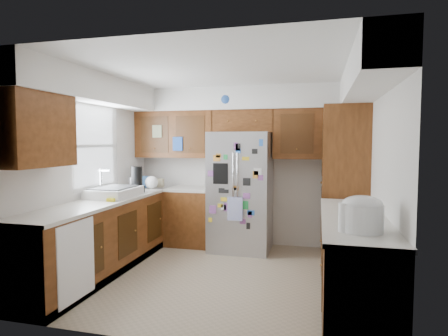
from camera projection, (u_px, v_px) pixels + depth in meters
The scene contains 12 objects.
floor at pixel (221, 276), 4.61m from camera, with size 3.60×3.60×0.00m, color tan.
room_shell at pixel (220, 129), 4.86m from camera, with size 3.64×3.24×2.52m.
left_counter_run at pixel (122, 235), 4.94m from camera, with size 1.36×3.20×0.92m.
right_counter_run at pixel (353, 265), 3.75m from camera, with size 0.63×2.25×0.92m.
pantry at pixel (344, 183), 5.27m from camera, with size 0.60×0.90×2.15m, color #49260E.
fridge at pixel (241, 191), 5.71m from camera, with size 0.90×0.79×1.80m.
bridge_cabinet at pixel (244, 121), 5.85m from camera, with size 0.96×0.34×0.35m, color #49260E.
fridge_top_items at pixel (236, 101), 5.80m from camera, with size 0.60×0.34×0.30m.
sink_assembly at pixel (114, 192), 5.00m from camera, with size 0.52×0.74×0.37m.
left_counter_clutter at pixel (143, 182), 5.68m from camera, with size 0.36×0.83×0.38m.
rice_cooker at pixel (362, 213), 3.06m from camera, with size 0.35×0.34×0.30m.
paper_towel at pixel (345, 217), 3.06m from camera, with size 0.11×0.11×0.24m, color white.
Camera 1 is at (1.15, -4.35, 1.66)m, focal length 30.00 mm.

